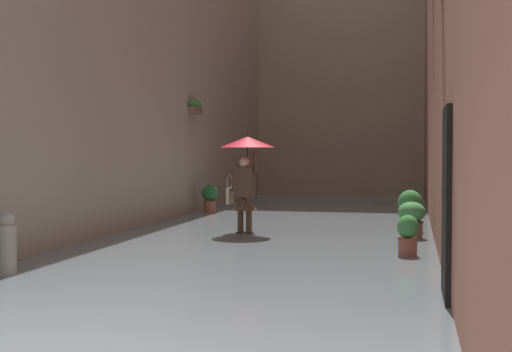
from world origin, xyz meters
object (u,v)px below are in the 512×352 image
Objects in this scene: potted_plant_mid_left at (410,210)px; potted_plant_far_left at (412,220)px; person_wading at (246,163)px; potted_plant_near_right at (210,198)px; mooring_bollard at (7,246)px; potted_plant_near_left at (408,236)px.

potted_plant_far_left is at bearing 91.66° from potted_plant_mid_left.
person_wading is 2.54× the size of potted_plant_near_right.
person_wading is 2.30× the size of mooring_bollard.
potted_plant_near_left is at bearing 89.63° from potted_plant_mid_left.
person_wading reaches higher than potted_plant_mid_left.
potted_plant_mid_left is 1.02× the size of mooring_bollard.
person_wading is 2.73× the size of potted_plant_far_left.
potted_plant_mid_left reaches higher than potted_plant_near_right.
potted_plant_mid_left is 3.46m from potted_plant_near_left.
potted_plant_mid_left reaches higher than potted_plant_near_left.
potted_plant_mid_left is 8.17m from mooring_bollard.
potted_plant_near_right is at bearing -64.79° from person_wading.
potted_plant_far_left is at bearing -91.38° from potted_plant_near_left.
potted_plant_near_left is at bearing 142.66° from person_wading.
person_wading is 5.74m from mooring_bollard.
potted_plant_near_left is 5.90m from mooring_bollard.
potted_plant_mid_left reaches higher than mooring_bollard.
potted_plant_near_left is 0.79× the size of mooring_bollard.
potted_plant_near_right is 9.58m from mooring_bollard.
potted_plant_far_left is at bearing 178.02° from person_wading.
mooring_bollard is at bearing 50.63° from potted_plant_mid_left.
potted_plant_near_right is (2.03, -4.30, -1.01)m from person_wading.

